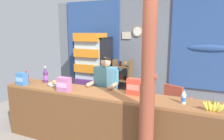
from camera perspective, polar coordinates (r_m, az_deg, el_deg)
The scene contains 16 objects.
ground_plane at distance 4.37m, azimuth 2.06°, elevation -15.79°, with size 7.12×7.12×0.00m, color gray.
back_wall_curtained at distance 5.52m, azimuth 8.87°, elevation 5.07°, with size 5.35×0.22×2.74m.
stall_counter at distance 3.42m, azimuth -3.15°, elevation -12.63°, with size 3.73×0.55×0.97m.
timber_post at distance 2.63m, azimuth 9.67°, elevation -5.04°, with size 0.21×0.19×2.60m.
drink_fridge at distance 5.46m, azimuth -5.32°, elevation 1.12°, with size 0.80×0.74×1.89m.
bottle_shelf_rack at distance 5.49m, azimuth 2.90°, elevation -3.19°, with size 0.48×0.28×1.21m.
plastic_lawn_chair at distance 4.62m, azimuth 17.01°, elevation -8.16°, with size 0.58×0.58×0.86m.
shopkeeper at distance 3.86m, azimuth -1.74°, elevation -4.57°, with size 0.50×0.42×1.48m.
soda_bottle_grape_soda at distance 4.20m, azimuth -17.64°, elevation -1.45°, with size 0.09×0.09×0.32m.
soda_bottle_cola at distance 4.37m, azimuth -22.21°, elevation -1.86°, with size 0.08×0.08×0.22m.
soda_bottle_water at distance 3.03m, azimuth 18.94°, elevation -7.10°, with size 0.06×0.06×0.21m.
snack_box_crackers at distance 3.28m, azimuth 6.05°, elevation -4.50°, with size 0.22×0.14×0.25m.
snack_box_biscuit at distance 4.17m, azimuth -23.31°, elevation -2.25°, with size 0.18×0.13×0.22m.
snack_box_wafer at distance 3.52m, azimuth -12.94°, elevation -3.82°, with size 0.22×0.13×0.23m.
pastry_tray at distance 3.98m, azimuth -14.52°, elevation -3.58°, with size 0.36×0.36×0.07m.
banana_bunch at distance 2.90m, azimuth 25.84°, elevation -9.02°, with size 0.28×0.06×0.16m.
Camera 1 is at (1.47, -2.53, 1.96)m, focal length 33.58 mm.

